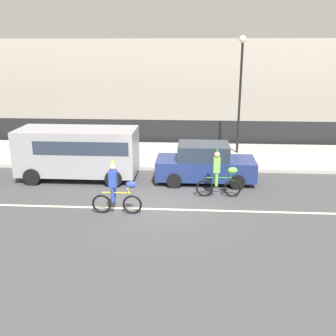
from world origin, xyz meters
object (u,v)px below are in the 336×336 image
Objects in this scene: parade_cyclist_cobalt at (117,190)px; street_lamp_post at (241,78)px; parked_car_navy at (205,164)px; parked_van_grey at (80,150)px; parade_cyclist_lime at (219,176)px.

street_lamp_post reaches higher than parade_cyclist_cobalt.
parked_van_grey is at bearing 179.03° from parked_car_navy.
parked_van_grey is 8.76m from street_lamp_post.
parked_van_grey reaches higher than parked_car_navy.
parked_van_grey is at bearing -148.97° from street_lamp_post.
street_lamp_post reaches higher than parked_car_navy.
parade_cyclist_cobalt reaches higher than parked_car_navy.
parade_cyclist_lime is at bearing 27.32° from parade_cyclist_cobalt.
parade_cyclist_lime is 6.99m from street_lamp_post.
parade_cyclist_cobalt is 9.82m from street_lamp_post.
parade_cyclist_cobalt is 3.99m from parade_cyclist_lime.
parade_cyclist_cobalt is 4.68m from parked_car_navy.
parked_van_grey is 5.36m from parked_car_navy.
street_lamp_post reaches higher than parked_van_grey.
parked_car_navy is at bearing -112.36° from street_lamp_post.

